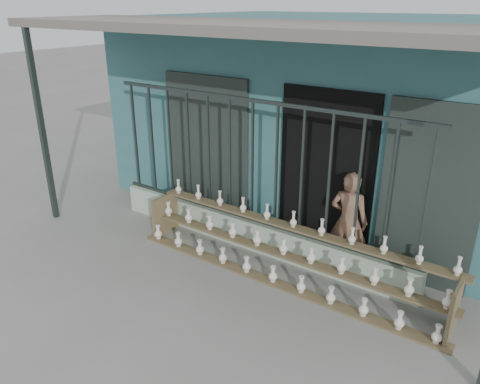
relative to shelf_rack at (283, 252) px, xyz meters
The scene contains 6 objects.
ground 1.23m from the shelf_rack, 131.13° to the right, with size 60.00×60.00×0.00m, color slate.
workshop_building 3.66m from the shelf_rack, 102.96° to the left, with size 7.40×6.60×3.21m.
parapet_wall 0.89m from the shelf_rack, 151.86° to the left, with size 5.00×0.20×0.45m, color #9FB89E.
security_fence 1.32m from the shelf_rack, 151.86° to the left, with size 5.00×0.04×1.80m.
shelf_rack is the anchor object (origin of this frame).
elderly_woman 0.98m from the shelf_rack, 49.01° to the left, with size 0.51×0.34×1.41m, color brown.
Camera 1 is at (3.44, -3.88, 3.46)m, focal length 35.00 mm.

